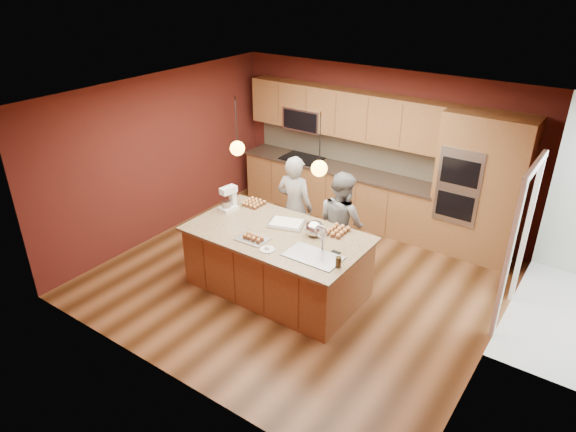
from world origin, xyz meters
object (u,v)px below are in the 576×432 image
Objects in this scene: island at (278,261)px; mixing_bowl at (314,228)px; person_left at (295,207)px; stand_mixer at (229,200)px; person_right at (341,223)px.

island reaches higher than mixing_bowl.
person_left reaches higher than mixing_bowl.
island is 0.74m from mixing_bowl.
stand_mixer is at bearing 170.29° from island.
mixing_bowl is at bearing 134.69° from person_left.
person_left is at bearing 23.33° from person_right.
island is at bearing -151.89° from mixing_bowl.
stand_mixer is (-1.03, 0.18, 0.60)m from island.
person_right is 0.75m from mixing_bowl.
person_right is at bearing 64.08° from island.
stand_mixer is at bearing 50.81° from person_right.
person_right is at bearing 176.26° from person_left.
mixing_bowl is at bearing 11.55° from stand_mixer.
person_right reaches higher than island.
person_right is 1.70m from stand_mixer.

